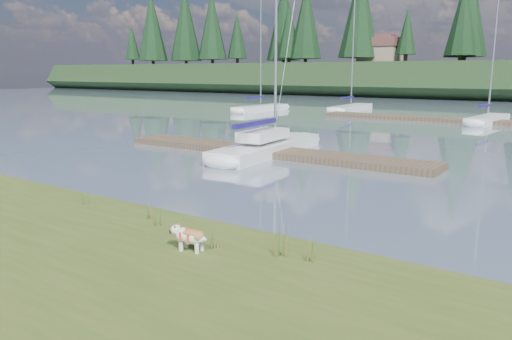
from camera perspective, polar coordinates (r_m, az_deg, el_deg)
The scene contains 20 objects.
ground at distance 41.47m, azimuth 22.38°, elevation 5.05°, with size 200.00×200.00×0.00m, color gray.
bulldog at distance 10.02m, azimuth -7.54°, elevation -7.47°, with size 0.82×0.41×0.48m.
sailboat_main at distance 24.22m, azimuth 2.13°, elevation 3.07°, with size 2.56×9.25×13.10m.
dock_near at distance 23.47m, azimuth 1.24°, elevation 2.15°, with size 16.00×2.00×0.30m, color #4C3D2C.
dock_far at distance 41.08m, azimuth 25.12°, elevation 4.99°, with size 26.00×2.20×0.30m, color #4C3D2C.
sailboat_bg_0 at distance 49.75m, azimuth 1.04°, elevation 7.14°, with size 1.90×8.39×12.06m.
sailboat_bg_1 at distance 51.04m, azimuth 11.10°, elevation 7.04°, with size 2.31×9.02×13.20m.
sailboat_bg_2 at distance 42.04m, azimuth 25.20°, elevation 5.35°, with size 2.21×7.53×11.21m.
weed_0 at distance 12.28m, azimuth -12.10°, elevation -4.51°, with size 0.17×0.14×0.52m.
weed_1 at distance 11.74m, azimuth -11.24°, elevation -5.38°, with size 0.17×0.14×0.45m.
weed_2 at distance 9.58m, azimuth 2.94°, elevation -8.19°, with size 0.17×0.14×0.75m.
weed_3 at distance 14.04m, azimuth -18.74°, elevation -2.91°, with size 0.17×0.14×0.51m.
weed_4 at distance 10.10m, azimuth -4.42°, elevation -8.00°, with size 0.17×0.14×0.42m.
weed_5 at distance 9.45m, azimuth 6.33°, elevation -8.94°, with size 0.17×0.14×0.59m.
mud_lip at distance 12.94m, azimuth -9.94°, elevation -5.92°, with size 60.00×0.50×0.14m, color #33281C.
conifer_0 at distance 100.62m, azimuth -5.05°, elevation 16.18°, with size 5.72×5.72×14.15m.
conifer_1 at distance 95.13m, azimuth 3.82°, elevation 15.66°, with size 4.40×4.40×11.30m.
conifer_2 at distance 85.86m, azimuth 11.80°, elevation 17.46°, with size 6.60×6.60×16.05m.
conifer_3 at distance 84.83m, azimuth 22.59°, elevation 15.72°, with size 4.84×4.84×12.25m.
house_0 at distance 86.11m, azimuth 14.05°, elevation 13.19°, with size 6.30×5.30×4.65m.
Camera 1 is at (8.74, -10.36, 3.84)m, focal length 35.00 mm.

